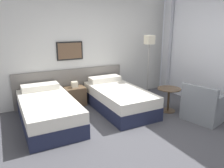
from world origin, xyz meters
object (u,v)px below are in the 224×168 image
object	(u,v)px
nightstand	(75,96)
armchair	(204,107)
bed_near_window	(118,98)
side_table	(169,95)
bed_near_door	(48,111)
floor_lamp	(149,47)

from	to	relation	value
nightstand	armchair	world-z (taller)	armchair
bed_near_window	side_table	bearing A→B (deg)	-32.94
nightstand	armchair	size ratio (longest dim) A/B	0.64
side_table	armchair	distance (m)	0.78
bed_near_door	side_table	bearing A→B (deg)	-13.63
armchair	bed_near_window	bearing A→B (deg)	30.76
bed_near_window	nightstand	xyz separation A→B (m)	(-0.80, 0.73, -0.03)
bed_near_door	floor_lamp	xyz separation A→B (m)	(2.77, 0.46, 1.09)
nightstand	floor_lamp	xyz separation A→B (m)	(1.97, -0.26, 1.11)
side_table	bed_near_door	bearing A→B (deg)	166.37
nightstand	floor_lamp	world-z (taller)	floor_lamp
bed_near_door	nightstand	distance (m)	1.08
bed_near_door	side_table	xyz separation A→B (m)	(2.56, -0.62, 0.12)
bed_near_window	nightstand	size ratio (longest dim) A/B	3.31
armchair	side_table	bearing A→B (deg)	13.61
bed_near_door	floor_lamp	size ratio (longest dim) A/B	1.18
bed_near_window	side_table	size ratio (longest dim) A/B	3.61
bed_near_window	armchair	bearing A→B (deg)	-44.49
bed_near_door	armchair	bearing A→B (deg)	-23.99
floor_lamp	armchair	size ratio (longest dim) A/B	1.78
nightstand	bed_near_door	bearing A→B (deg)	-137.67
floor_lamp	bed_near_door	bearing A→B (deg)	-170.48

